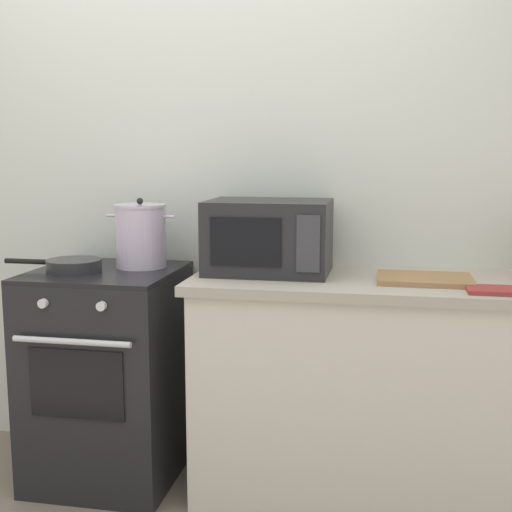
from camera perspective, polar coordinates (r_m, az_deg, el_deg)
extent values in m
cube|color=silver|center=(3.05, 1.26, 5.72)|extent=(4.40, 0.10, 2.50)
cube|color=beige|center=(2.82, 12.28, -11.60)|extent=(1.64, 0.56, 0.88)
cube|color=#ADA393|center=(2.70, 12.60, -2.41)|extent=(1.70, 0.60, 0.04)
cube|color=black|center=(3.03, -12.41, -9.94)|extent=(0.60, 0.60, 0.90)
cube|color=black|center=(2.92, -12.71, -1.36)|extent=(0.60, 0.60, 0.02)
cube|color=black|center=(2.75, -15.01, -10.49)|extent=(0.39, 0.01, 0.28)
cylinder|color=silver|center=(2.68, -15.41, -7.02)|extent=(0.48, 0.02, 0.02)
cylinder|color=silver|center=(2.71, -17.64, -3.86)|extent=(0.04, 0.02, 0.04)
cylinder|color=silver|center=(2.61, -12.99, -4.17)|extent=(0.04, 0.02, 0.04)
cylinder|color=silver|center=(2.94, -9.75, 1.58)|extent=(0.22, 0.22, 0.26)
cylinder|color=silver|center=(2.93, -9.82, 4.23)|extent=(0.22, 0.22, 0.01)
sphere|color=black|center=(2.93, -9.83, 4.62)|extent=(0.03, 0.03, 0.03)
cylinder|color=silver|center=(2.98, -12.11, 3.37)|extent=(0.05, 0.01, 0.01)
cylinder|color=silver|center=(2.89, -7.41, 3.32)|extent=(0.05, 0.01, 0.01)
cylinder|color=#28282B|center=(2.92, -15.19, -0.77)|extent=(0.23, 0.23, 0.05)
cylinder|color=black|center=(3.01, -18.87, -0.44)|extent=(0.20, 0.02, 0.02)
cube|color=#232326|center=(2.77, 1.10, 1.66)|extent=(0.50, 0.36, 0.30)
cube|color=black|center=(2.60, -0.91, 1.19)|extent=(0.28, 0.01, 0.19)
cube|color=#38383D|center=(2.56, 4.46, 1.04)|extent=(0.09, 0.01, 0.22)
cube|color=#997047|center=(2.68, 14.11, -1.91)|extent=(0.36, 0.26, 0.02)
cube|color=#993333|center=(2.54, 19.45, -2.76)|extent=(0.18, 0.14, 0.02)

